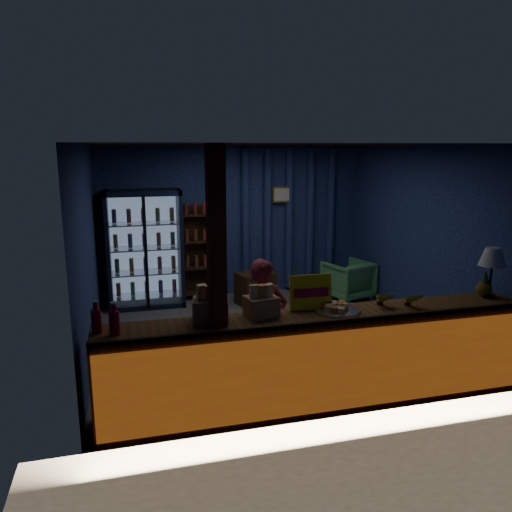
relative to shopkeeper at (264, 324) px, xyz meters
The scene contains 19 objects.
ground 1.61m from the shopkeeper, 71.73° to the left, with size 4.60×4.60×0.00m, color #515154.
room_walls 1.69m from the shopkeeper, 71.73° to the left, with size 4.60×4.60×4.60m.
counter 0.74m from the shopkeeper, 49.47° to the right, with size 4.40×0.57×0.99m.
support_post 0.99m from the shopkeeper, 138.71° to the right, with size 0.16×0.16×2.60m, color maroon.
beverage_cooler 3.48m from the shopkeeper, 108.38° to the left, with size 1.20×0.62×1.90m.
bottle_shelf 3.45m from the shopkeeper, 94.08° to the left, with size 0.50×0.28×1.60m.
curtain_folds 3.85m from the shopkeeper, 67.53° to the left, with size 1.74×0.14×2.50m.
framed_picture 3.85m from the shopkeeper, 69.41° to the left, with size 0.36×0.04×0.28m.
shopkeeper is the anchor object (origin of this frame).
green_chair 3.60m from the shopkeeper, 50.32° to the left, with size 0.70×0.72×0.65m, color #51A360.
side_table 2.95m from the shopkeeper, 77.05° to the left, with size 0.68×0.58×0.64m.
yellow_sign 0.66m from the shopkeeper, 38.88° to the right, with size 0.45×0.10×0.35m.
soda_bottles 1.71m from the shopkeeper, 162.28° to the right, with size 0.25×0.17×0.30m.
snack_box_left 0.84m from the shopkeeper, 147.54° to the right, with size 0.37×0.33×0.35m.
snack_box_centre 0.55m from the shopkeeper, 109.39° to the right, with size 0.34×0.30×0.31m.
pastry_tray 0.83m from the shopkeeper, 36.34° to the right, with size 0.46×0.46×0.08m.
banana_bunches 1.41m from the shopkeeper, 19.80° to the right, with size 0.50×0.30×0.17m.
table_lamp 2.56m from the shopkeeper, 10.91° to the right, with size 0.29×0.29×0.56m.
pineapple 2.46m from the shopkeeper, ahead, with size 0.17×0.17×0.29m.
Camera 1 is at (-1.83, -6.25, 2.57)m, focal length 35.00 mm.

